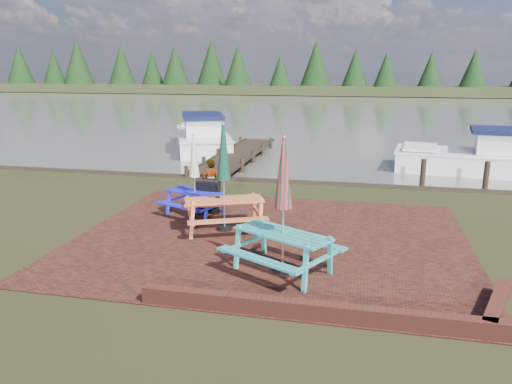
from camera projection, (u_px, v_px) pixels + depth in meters
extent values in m
plane|color=black|center=(261.00, 254.00, 10.74)|extent=(120.00, 120.00, 0.00)
cube|color=#351410|center=(270.00, 239.00, 11.68)|extent=(9.00, 7.50, 0.02)
cube|color=#4C1E16|center=(320.00, 312.00, 7.93)|extent=(6.00, 0.22, 0.30)
cube|color=#4C1E16|center=(497.00, 307.00, 8.09)|extent=(0.82, 1.77, 0.30)
cube|color=#4A483F|center=(345.00, 110.00, 45.74)|extent=(120.00, 60.00, 0.02)
cube|color=black|center=(355.00, 90.00, 73.05)|extent=(120.00, 10.00, 1.20)
cube|color=teal|center=(283.00, 234.00, 9.65)|extent=(2.05, 1.57, 0.04)
cube|color=teal|center=(258.00, 259.00, 9.20)|extent=(1.81, 1.14, 0.04)
cube|color=teal|center=(304.00, 239.00, 10.26)|extent=(1.81, 1.14, 0.04)
cube|color=teal|center=(251.00, 243.00, 10.28)|extent=(0.87, 1.51, 0.79)
cube|color=teal|center=(318.00, 264.00, 9.22)|extent=(0.87, 1.51, 0.79)
cylinder|color=black|center=(282.00, 269.00, 9.83)|extent=(0.38, 0.38, 0.11)
cylinder|color=#B2B2B7|center=(283.00, 207.00, 9.52)|extent=(0.04, 0.04, 2.67)
cone|color=red|center=(284.00, 174.00, 9.36)|extent=(0.34, 0.34, 1.34)
cube|color=#C05D31|center=(224.00, 200.00, 12.13)|extent=(2.02, 1.43, 0.04)
cube|color=#C05D31|center=(228.00, 221.00, 11.52)|extent=(1.83, 0.99, 0.04)
cube|color=#C05D31|center=(221.00, 204.00, 12.88)|extent=(1.83, 0.99, 0.04)
cube|color=#C05D31|center=(191.00, 217.00, 12.07)|extent=(0.74, 1.53, 0.78)
cube|color=#C05D31|center=(257.00, 213.00, 12.37)|extent=(0.74, 1.53, 0.78)
cylinder|color=black|center=(225.00, 228.00, 12.30)|extent=(0.38, 0.38, 0.10)
cylinder|color=#B2B2B7|center=(224.00, 179.00, 11.99)|extent=(0.04, 0.04, 2.62)
cone|color=#0E3325|center=(223.00, 153.00, 11.84)|extent=(0.34, 0.34, 1.31)
cube|color=#191ABD|center=(195.00, 192.00, 13.37)|extent=(1.71, 1.21, 0.04)
cube|color=#191ABD|center=(179.00, 206.00, 12.97)|extent=(1.54, 0.84, 0.04)
cube|color=#191ABD|center=(210.00, 197.00, 13.91)|extent=(1.54, 0.84, 0.04)
cube|color=#191ABD|center=(177.00, 200.00, 13.85)|extent=(0.62, 1.29, 0.66)
cube|color=#191ABD|center=(215.00, 208.00, 13.06)|extent=(0.62, 1.29, 0.66)
cylinder|color=black|center=(196.00, 214.00, 13.52)|extent=(0.32, 0.32, 0.09)
cylinder|color=#B2B2B7|center=(194.00, 176.00, 13.26)|extent=(0.03, 0.03, 2.21)
cone|color=#BBB7AB|center=(194.00, 156.00, 13.13)|extent=(0.28, 0.28, 1.11)
cube|color=black|center=(207.00, 198.00, 13.49)|extent=(0.60, 0.29, 0.92)
cube|color=black|center=(210.00, 195.00, 13.79)|extent=(0.60, 0.29, 0.92)
cube|color=black|center=(208.00, 181.00, 13.53)|extent=(0.57, 0.11, 0.03)
cube|color=black|center=(239.00, 154.00, 22.33)|extent=(1.60, 9.00, 0.06)
cube|color=black|center=(222.00, 152.00, 22.48)|extent=(0.08, 9.00, 0.08)
cube|color=black|center=(255.00, 153.00, 22.16)|extent=(0.08, 9.00, 0.08)
cylinder|color=black|center=(187.00, 179.00, 18.30)|extent=(0.16, 0.16, 1.00)
cylinder|color=black|center=(229.00, 182.00, 17.96)|extent=(0.16, 0.16, 1.00)
cube|color=silver|center=(202.00, 143.00, 25.50)|extent=(4.80, 7.30, 0.99)
cube|color=silver|center=(202.00, 133.00, 25.37)|extent=(4.89, 7.44, 0.08)
cube|color=silver|center=(203.00, 125.00, 24.46)|extent=(2.67, 3.33, 0.84)
cube|color=black|center=(203.00, 116.00, 24.35)|extent=(3.01, 3.79, 0.18)
cube|color=silver|center=(199.00, 124.00, 27.85)|extent=(2.33, 1.91, 0.10)
cube|color=silver|center=(491.00, 166.00, 19.63)|extent=(7.39, 3.34, 0.95)
cube|color=silver|center=(492.00, 154.00, 19.51)|extent=(7.54, 3.41, 0.08)
cube|color=silver|center=(420.00, 147.00, 20.37)|extent=(1.54, 2.25, 0.10)
imported|color=gray|center=(210.00, 160.00, 17.13)|extent=(0.69, 0.58, 1.61)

